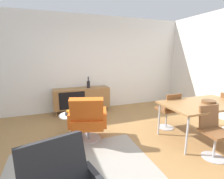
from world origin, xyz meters
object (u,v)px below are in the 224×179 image
dining_chair_front_left (213,130)px  vase_cobalt (88,84)px  sideboard (82,98)px  lounge_chair_red (88,118)px  dining_chair_back_left (169,109)px  dining_table (202,105)px  fruit_bowl (70,113)px  side_table_round (71,124)px  wooden_bowl_on_table (209,102)px

dining_chair_front_left → vase_cobalt: bearing=116.4°
sideboard → lounge_chair_red: (-0.18, -1.72, 0.03)m
dining_chair_front_left → dining_chair_back_left: same height
dining_chair_front_left → lounge_chair_red: size_ratio=0.90×
dining_table → dining_chair_front_left: (-0.35, -0.56, -0.23)m
vase_cobalt → fruit_bowl: size_ratio=1.65×
dining_chair_front_left → dining_chair_back_left: 1.12m
dining_chair_front_left → lounge_chair_red: 2.20m
sideboard → vase_cobalt: 0.44m
sideboard → dining_chair_back_left: bearing=-47.5°
dining_chair_front_left → fruit_bowl: size_ratio=4.28×
side_table_round → vase_cobalt: bearing=65.5°
dining_table → lounge_chair_red: lounge_chair_red is taller
dining_chair_front_left → fruit_bowl: bearing=147.1°
wooden_bowl_on_table → fruit_bowl: 2.75m
sideboard → vase_cobalt: size_ratio=4.85×
lounge_chair_red → fruit_bowl: lounge_chair_red is taller
dining_table → sideboard: bearing=130.3°
dining_table → vase_cobalt: bearing=127.2°
sideboard → lounge_chair_red: bearing=-95.9°
side_table_round → dining_chair_back_left: bearing=-7.2°
side_table_round → lounge_chair_red: bearing=-30.3°
vase_cobalt → dining_table: 2.98m
sideboard → fruit_bowl: size_ratio=8.00×
side_table_round → fruit_bowl: fruit_bowl is taller
vase_cobalt → fruit_bowl: bearing=-114.5°
lounge_chair_red → side_table_round: (-0.31, 0.18, -0.15)m
vase_cobalt → lounge_chair_red: 1.80m
dining_chair_back_left → side_table_round: dining_chair_back_left is taller
vase_cobalt → lounge_chair_red: vase_cobalt is taller
sideboard → dining_table: (2.00, -2.37, 0.26)m
wooden_bowl_on_table → side_table_round: wooden_bowl_on_table is taller
wooden_bowl_on_table → dining_chair_front_left: bearing=-131.0°
vase_cobalt → wooden_bowl_on_table: bearing=-52.1°
wooden_bowl_on_table → fruit_bowl: wooden_bowl_on_table is taller
fruit_bowl → side_table_round: bearing=-60.3°
sideboard → dining_chair_front_left: 3.36m
side_table_round → sideboard: bearing=72.2°
dining_table → fruit_bowl: dining_table is taller
fruit_bowl → dining_table: bearing=-18.4°
vase_cobalt → dining_chair_back_left: 2.34m
vase_cobalt → dining_chair_back_left: (1.45, -1.81, -0.36)m
dining_chair_back_left → lounge_chair_red: size_ratio=0.90×
vase_cobalt → wooden_bowl_on_table: (1.89, -2.42, -0.06)m
wooden_bowl_on_table → side_table_round: size_ratio=0.50×
wooden_bowl_on_table → sideboard: bearing=130.9°
wooden_bowl_on_table → lounge_chair_red: (-2.28, 0.70, -0.30)m
vase_cobalt → dining_table: vase_cobalt is taller
fruit_bowl → dining_chair_front_left: bearing=-32.9°
dining_chair_back_left → wooden_bowl_on_table: bearing=-54.1°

